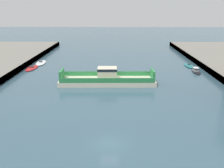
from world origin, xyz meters
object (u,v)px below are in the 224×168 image
object	(u,v)px
chain_ferry	(107,79)
moored_boat_mid_left	(41,63)
moored_boat_near_right	(32,68)
moored_boat_far_left	(189,65)
moored_boat_far_right	(196,71)

from	to	relation	value
chain_ferry	moored_boat_mid_left	distance (m)	31.07
moored_boat_near_right	moored_boat_mid_left	bearing A→B (deg)	85.34
moored_boat_near_right	moored_boat_far_left	bearing A→B (deg)	4.82
chain_ferry	moored_boat_far_left	distance (m)	30.59
chain_ferry	moored_boat_near_right	xyz separation A→B (m)	(-22.39, 14.90, -0.96)
moored_boat_far_left	moored_boat_far_right	xyz separation A→B (m)	(-0.17, -7.53, 0.26)
chain_ferry	moored_boat_far_left	bearing A→B (deg)	37.99
moored_boat_mid_left	moored_boat_far_right	bearing A→B (deg)	-13.31
moored_boat_near_right	moored_boat_far_right	distance (m)	46.46
moored_boat_near_right	moored_boat_far_left	distance (m)	46.65
moored_boat_near_right	moored_boat_far_right	xyz separation A→B (m)	(46.31, -3.61, 0.29)
chain_ferry	moored_boat_far_right	world-z (taller)	chain_ferry
chain_ferry	moored_boat_far_right	xyz separation A→B (m)	(23.93, 11.29, -0.67)
moored_boat_mid_left	moored_boat_far_right	distance (m)	46.99
moored_boat_far_right	moored_boat_mid_left	bearing A→B (deg)	166.69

